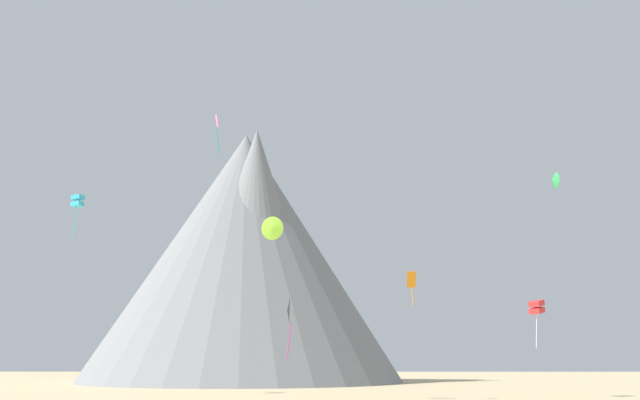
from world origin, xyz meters
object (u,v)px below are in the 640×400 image
kite_green_mid (554,180)px  kite_orange_low (411,281)px  rock_massif (246,254)px  kite_pink_high (217,127)px  kite_black_low (288,311)px  kite_cyan_mid (78,201)px  kite_lime_mid (272,228)px  kite_red_low (537,307)px

kite_green_mid → kite_orange_low: (-9.25, 16.08, -6.09)m
rock_massif → kite_pink_high: rock_massif is taller
rock_massif → kite_green_mid: size_ratio=48.97×
kite_pink_high → kite_orange_low: 25.26m
kite_green_mid → kite_orange_low: bearing=-157.6°
kite_pink_high → kite_orange_low: bearing=104.4°
kite_black_low → kite_cyan_mid: bearing=-135.4°
kite_orange_low → kite_lime_mid: bearing=18.3°
kite_pink_high → kite_orange_low: size_ratio=1.30×
kite_green_mid → kite_red_low: size_ratio=0.23×
rock_massif → kite_black_low: rock_massif is taller
kite_green_mid → kite_red_low: kite_green_mid is taller
kite_red_low → kite_lime_mid: bearing=59.7°
kite_lime_mid → kite_cyan_mid: (-24.34, 10.58, 5.12)m
kite_green_mid → kite_lime_mid: bearing=-141.8°
kite_green_mid → kite_black_low: kite_green_mid is taller
kite_pink_high → kite_red_low: (34.83, 11.91, -17.67)m
kite_pink_high → kite_red_low: 40.84m
rock_massif → kite_black_low: 72.66m
rock_massif → kite_black_low: (11.54, -70.30, -14.26)m
kite_green_mid → kite_red_low: bearing=160.8°
kite_pink_high → kite_black_low: kite_pink_high is taller
rock_massif → kite_cyan_mid: bearing=-108.1°
kite_cyan_mid → kite_black_low: size_ratio=1.01×
kite_lime_mid → kite_red_low: kite_lime_mid is taller
kite_pink_high → kite_cyan_mid: 24.39m
rock_massif → kite_green_mid: bearing=-68.1°
rock_massif → kite_pink_high: 61.77m
kite_red_low → kite_green_mid: bearing=123.1°
kite_pink_high → kite_red_low: kite_pink_high is taller
kite_lime_mid → kite_orange_low: size_ratio=0.77×
rock_massif → kite_black_low: size_ratio=11.85×
kite_pink_high → kite_cyan_mid: kite_pink_high is taller
kite_lime_mid → kite_red_low: bearing=33.0°
kite_lime_mid → kite_orange_low: bearing=-7.0°
kite_pink_high → kite_black_low: 22.63m
kite_lime_mid → kite_pink_high: kite_pink_high is taller
kite_lime_mid → kite_black_low: bearing=-61.0°
kite_lime_mid → kite_pink_high: bearing=-125.1°
kite_orange_low → kite_red_low: bearing=-94.0°
kite_lime_mid → kite_cyan_mid: bearing=174.6°
kite_lime_mid → kite_black_low: kite_lime_mid is taller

